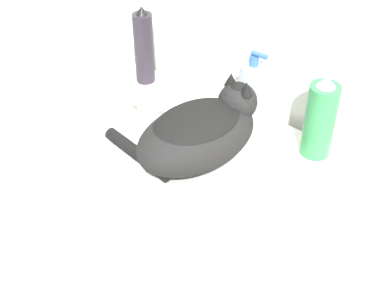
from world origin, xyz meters
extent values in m
cylinder|color=silver|center=(-0.03, 0.32, 0.92)|extent=(0.40, 0.40, 0.03)
torus|color=silver|center=(-0.03, 0.32, 0.93)|extent=(0.42, 0.42, 0.02)
ellipsoid|color=black|center=(-0.03, 0.32, 1.00)|extent=(0.23, 0.31, 0.12)
ellipsoid|color=black|center=(-0.03, 0.32, 1.04)|extent=(0.18, 0.24, 0.05)
sphere|color=black|center=(0.00, 0.43, 1.04)|extent=(0.09, 0.09, 0.09)
sphere|color=black|center=(0.00, 0.43, 1.06)|extent=(0.05, 0.05, 0.05)
cone|color=black|center=(0.02, 0.43, 1.08)|extent=(0.03, 0.03, 0.03)
cone|color=black|center=(-0.02, 0.44, 1.08)|extent=(0.03, 0.03, 0.03)
cylinder|color=black|center=(-0.13, 0.25, 0.96)|extent=(0.20, 0.06, 0.03)
cylinder|color=silver|center=(-0.27, 0.37, 0.93)|extent=(0.04, 0.04, 0.06)
cylinder|color=silver|center=(-0.21, 0.36, 1.00)|extent=(0.14, 0.05, 0.09)
cylinder|color=silver|center=(-0.27, 0.37, 0.99)|extent=(0.05, 0.05, 0.05)
cylinder|color=#338C4C|center=(0.14, 0.55, 0.99)|extent=(0.07, 0.07, 0.18)
cone|color=white|center=(0.14, 0.55, 1.09)|extent=(0.04, 0.04, 0.02)
cylinder|color=silver|center=(-0.04, 0.55, 0.98)|extent=(0.06, 0.06, 0.16)
cylinder|color=#3866AD|center=(-0.04, 0.55, 1.08)|extent=(0.02, 0.02, 0.02)
cylinder|color=#3866AD|center=(-0.02, 0.55, 1.09)|extent=(0.04, 0.01, 0.01)
cylinder|color=#28232D|center=(-0.37, 0.55, 1.00)|extent=(0.05, 0.05, 0.19)
cone|color=black|center=(-0.37, 0.55, 1.10)|extent=(0.03, 0.03, 0.02)
camera|label=1|loc=(0.50, -0.38, 1.67)|focal=50.00mm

